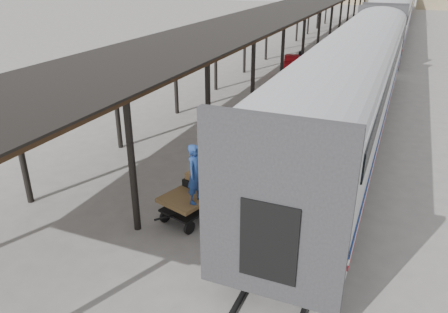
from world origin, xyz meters
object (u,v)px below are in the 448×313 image
baggage_cart (199,196)px  pedestrian (300,64)px  porter (196,174)px  luggage_tug (291,68)px

baggage_cart → pedestrian: bearing=111.4°
baggage_cart → porter: bearing=-52.1°
baggage_cart → luggage_tug: size_ratio=1.53×
baggage_cart → luggage_tug: luggage_tug is taller
baggage_cart → porter: 1.30m
baggage_cart → pedestrian: pedestrian is taller
baggage_cart → pedestrian: 19.00m
baggage_cart → porter: size_ratio=1.51×
baggage_cart → pedestrian: (-1.51, 18.94, 0.22)m
baggage_cart → luggage_tug: 18.29m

